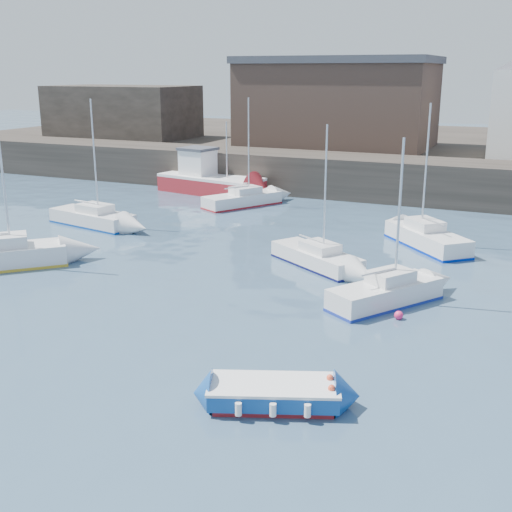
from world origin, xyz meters
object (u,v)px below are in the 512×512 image
at_px(blue_dinghy, 273,393).
at_px(sailboat_c, 386,293).
at_px(sailboat_f, 427,237).
at_px(buoy_mid, 398,319).
at_px(fishing_boat, 208,179).
at_px(buoy_far, 281,252).
at_px(sailboat_b, 317,257).
at_px(sailboat_e, 93,218).
at_px(sailboat_h, 243,199).

bearing_deg(blue_dinghy, sailboat_c, 83.83).
relative_size(sailboat_f, buoy_mid, 21.93).
bearing_deg(fishing_boat, buoy_far, -49.47).
relative_size(blue_dinghy, sailboat_b, 0.59).
distance_m(sailboat_b, buoy_mid, 7.49).
height_order(blue_dinghy, sailboat_e, sailboat_e).
relative_size(sailboat_e, sailboat_f, 1.01).
xyz_separation_m(blue_dinghy, buoy_mid, (1.87, 8.13, -0.40)).
xyz_separation_m(sailboat_b, sailboat_h, (-9.51, 11.66, 0.04)).
xyz_separation_m(sailboat_e, buoy_mid, (20.61, -7.85, -0.50)).
distance_m(fishing_boat, sailboat_h, 5.86).
distance_m(sailboat_h, buoy_far, 12.33).
height_order(fishing_boat, buoy_far, fishing_boat).
height_order(fishing_boat, sailboat_c, sailboat_c).
height_order(sailboat_e, sailboat_f, sailboat_e).
bearing_deg(buoy_mid, blue_dinghy, -102.95).
distance_m(sailboat_b, sailboat_f, 7.19).
bearing_deg(fishing_boat, sailboat_f, -27.08).
relative_size(sailboat_c, sailboat_f, 0.89).
distance_m(blue_dinghy, sailboat_e, 24.63).
xyz_separation_m(blue_dinghy, buoy_far, (-5.80, 15.07, -0.40)).
distance_m(sailboat_c, buoy_far, 8.82).
bearing_deg(blue_dinghy, sailboat_f, 87.05).
distance_m(blue_dinghy, sailboat_f, 19.30).
bearing_deg(sailboat_f, sailboat_e, -170.51).
bearing_deg(buoy_mid, sailboat_c, 121.27).
xyz_separation_m(sailboat_f, sailboat_h, (-13.82, 5.91, -0.05)).
relative_size(sailboat_h, buoy_far, 16.42).
distance_m(fishing_boat, buoy_mid, 28.26).
xyz_separation_m(blue_dinghy, sailboat_b, (-3.32, 13.52, 0.05)).
relative_size(sailboat_h, buoy_mid, 21.50).
xyz_separation_m(sailboat_h, buoy_mid, (14.69, -17.06, -0.49)).
relative_size(blue_dinghy, buoy_far, 8.91).
bearing_deg(buoy_far, blue_dinghy, -68.95).
bearing_deg(fishing_boat, buoy_mid, -46.80).
bearing_deg(sailboat_b, sailboat_c, -42.68).
relative_size(sailboat_e, buoy_far, 16.83).
bearing_deg(sailboat_c, blue_dinghy, -96.17).
height_order(blue_dinghy, sailboat_h, sailboat_h).
relative_size(sailboat_b, sailboat_e, 0.90).
bearing_deg(sailboat_h, sailboat_b, -50.82).
height_order(fishing_boat, sailboat_f, sailboat_f).
relative_size(fishing_boat, sailboat_b, 1.29).
distance_m(sailboat_b, buoy_far, 2.96).
relative_size(sailboat_f, sailboat_h, 1.02).
bearing_deg(sailboat_f, fishing_boat, 152.92).
relative_size(sailboat_b, sailboat_c, 1.02).
bearing_deg(buoy_far, buoy_mid, -42.16).
relative_size(blue_dinghy, buoy_mid, 11.67).
bearing_deg(sailboat_c, sailboat_h, 131.47).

